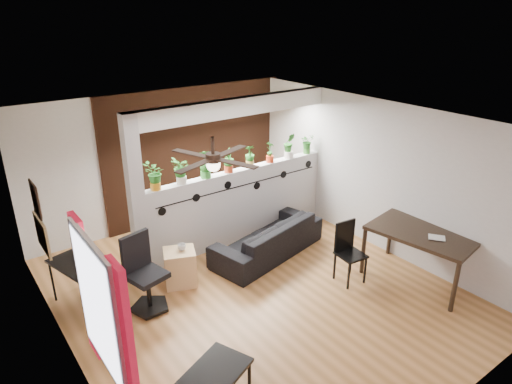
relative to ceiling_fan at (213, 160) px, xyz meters
name	(u,v)px	position (x,y,z in m)	size (l,w,h in m)	color
room_shell	(253,213)	(0.80, 0.30, -1.01)	(6.30, 7.10, 2.90)	#956030
partition_wall	(240,205)	(1.60, 1.80, -1.64)	(3.60, 0.18, 1.35)	#BCBCC1
ceiling_header	(239,107)	(1.60, 1.80, 0.14)	(3.60, 0.18, 0.30)	white
pier_column	(136,198)	(-0.31, 1.80, -1.01)	(0.22, 0.20, 2.60)	#BCBCC1
brick_panel	(198,152)	(1.60, 3.27, -1.01)	(3.90, 0.05, 2.60)	brown
vine_decal	(243,185)	(1.60, 1.70, -1.23)	(3.31, 0.01, 0.30)	black
window_assembly	(100,310)	(-1.76, -0.90, -0.81)	(0.09, 1.30, 1.55)	white
corkboard	(42,235)	(-1.78, 1.25, -0.96)	(0.03, 0.60, 0.45)	#957548
framed_art	(35,200)	(-1.78, 1.20, -0.46)	(0.03, 0.34, 0.44)	#8C7259
ceiling_fan	(213,160)	(0.00, 0.00, 0.00)	(1.19, 1.19, 0.43)	black
potted_plant_0	(155,175)	(0.02, 1.80, -0.73)	(0.29, 0.28, 0.45)	orange
potted_plant_1	(181,170)	(0.47, 1.80, -0.73)	(0.23, 0.26, 0.45)	white
potted_plant_2	(205,163)	(0.92, 1.80, -0.71)	(0.31, 0.28, 0.47)	green
potted_plant_3	(228,160)	(1.37, 1.80, -0.74)	(0.23, 0.26, 0.43)	#BB3E1D
potted_plant_4	(250,155)	(1.83, 1.80, -0.75)	(0.23, 0.20, 0.40)	#E0B04F
potted_plant_5	(270,151)	(2.28, 1.80, -0.75)	(0.21, 0.23, 0.40)	red
potted_plant_6	(289,145)	(2.73, 1.80, -0.71)	(0.31, 0.29, 0.47)	white
potted_plant_7	(307,143)	(3.18, 1.80, -0.76)	(0.20, 0.17, 0.38)	#377E2D
sofa	(268,238)	(1.65, 1.05, -2.02)	(2.02, 0.80, 0.59)	black
cube_shelf	(180,267)	(0.01, 1.12, -2.03)	(0.47, 0.42, 0.57)	tan
cup	(182,247)	(0.06, 1.12, -1.69)	(0.13, 0.13, 0.10)	gray
computer_desk	(79,268)	(-1.36, 1.46, -1.70)	(0.72, 1.03, 0.68)	black
monitor	(74,254)	(-1.36, 1.61, -1.55)	(0.05, 0.32, 0.18)	black
office_chair	(144,278)	(-0.67, 0.86, -1.82)	(0.58, 0.58, 1.11)	black
dining_table	(422,237)	(3.05, -0.98, -1.57)	(1.17, 1.67, 0.84)	black
book	(437,241)	(2.95, -1.28, -1.46)	(0.17, 0.23, 0.02)	gray
folding_chair	(348,246)	(2.17, -0.29, -1.74)	(0.43, 0.43, 0.97)	black
coffee_table	(210,380)	(-0.84, -1.18, -1.93)	(1.05, 0.83, 0.43)	black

